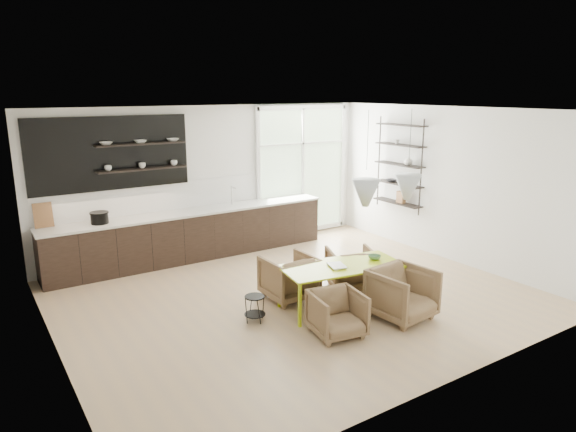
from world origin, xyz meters
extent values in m
cube|color=tan|center=(0.00, 0.00, -0.01)|extent=(7.00, 6.00, 0.01)
cube|color=white|center=(0.00, 3.00, 1.45)|extent=(7.00, 0.02, 2.90)
cube|color=white|center=(-3.50, 0.00, 1.45)|extent=(0.02, 6.00, 2.90)
cube|color=white|center=(3.50, 0.00, 1.45)|extent=(0.02, 6.00, 2.90)
cube|color=white|center=(0.00, 0.00, 2.90)|extent=(7.00, 6.00, 0.01)
cube|color=#B2D1A5|center=(2.15, 2.97, 1.45)|extent=(2.20, 0.02, 2.70)
cube|color=white|center=(2.15, 2.94, 1.45)|extent=(2.30, 0.08, 2.80)
cone|color=silver|center=(0.95, -0.50, 1.65)|extent=(0.44, 0.44, 0.42)
cone|color=silver|center=(1.85, -0.50, 1.65)|extent=(0.44, 0.44, 0.42)
cylinder|color=black|center=(0.95, -0.50, 2.46)|extent=(0.01, 0.01, 0.89)
cylinder|color=black|center=(1.85, -0.50, 2.46)|extent=(0.01, 0.01, 0.89)
cube|color=black|center=(-0.60, 2.67, 0.45)|extent=(5.50, 0.65, 0.90)
cube|color=silver|center=(-0.60, 2.67, 0.92)|extent=(5.54, 0.69, 0.04)
cube|color=white|center=(-0.60, 2.98, 1.20)|extent=(5.50, 0.02, 0.55)
cube|color=black|center=(-1.95, 2.96, 2.10)|extent=(2.80, 0.06, 1.30)
cube|color=black|center=(-1.45, 2.82, 2.25)|extent=(1.60, 0.28, 0.03)
cube|color=black|center=(-1.45, 2.82, 1.80)|extent=(1.60, 0.28, 0.03)
cube|color=#9B663C|center=(-3.15, 2.90, 1.15)|extent=(0.30, 0.10, 0.42)
cylinder|color=silver|center=(0.30, 2.77, 1.12)|extent=(0.02, 0.02, 0.40)
imported|color=white|center=(-2.05, 2.82, 2.29)|extent=(0.22, 0.22, 0.05)
imported|color=white|center=(-1.45, 2.82, 2.29)|extent=(0.22, 0.22, 0.05)
imported|color=white|center=(-0.85, 2.82, 2.29)|extent=(0.22, 0.22, 0.05)
imported|color=white|center=(-2.05, 2.82, 1.86)|extent=(0.12, 0.12, 0.10)
imported|color=white|center=(-1.45, 2.82, 1.86)|extent=(0.12, 0.12, 0.10)
imported|color=white|center=(-0.85, 2.82, 1.86)|extent=(0.12, 0.12, 0.10)
cylinder|color=black|center=(-2.31, 2.65, 1.03)|extent=(0.30, 0.30, 0.18)
cube|color=black|center=(3.36, 0.60, 1.70)|extent=(0.02, 0.02, 1.90)
cube|color=black|center=(3.36, 1.80, 1.70)|extent=(0.02, 0.02, 1.90)
cube|color=black|center=(3.36, 1.20, 0.90)|extent=(0.26, 1.20, 0.02)
cube|color=black|center=(3.36, 1.20, 1.30)|extent=(0.26, 1.20, 0.02)
cube|color=black|center=(3.36, 1.20, 1.70)|extent=(0.26, 1.20, 0.02)
cube|color=black|center=(3.36, 1.20, 2.10)|extent=(0.26, 1.20, 0.03)
cube|color=black|center=(3.36, 1.20, 2.50)|extent=(0.26, 1.20, 0.03)
imported|color=white|center=(3.36, 0.95, 1.81)|extent=(0.18, 0.18, 0.19)
imported|color=#333338|center=(3.36, 1.40, 1.34)|extent=(0.22, 0.22, 0.05)
imported|color=white|center=(3.36, 1.30, 2.16)|extent=(0.10, 0.10, 0.09)
cube|color=#9B663C|center=(3.36, 1.10, 1.03)|extent=(0.10, 0.18, 0.24)
cube|color=#B1CA0F|center=(0.34, -0.71, 0.65)|extent=(1.91, 1.10, 0.03)
cube|color=#B1CA0F|center=(-0.57, -0.93, 0.32)|extent=(0.05, 0.05, 0.63)
cube|color=#B1CA0F|center=(-0.45, -0.21, 0.32)|extent=(0.05, 0.05, 0.63)
cube|color=#B1CA0F|center=(1.14, -1.22, 0.32)|extent=(0.05, 0.05, 0.63)
cube|color=#B1CA0F|center=(1.26, -0.49, 0.32)|extent=(0.05, 0.05, 0.63)
imported|color=brown|center=(-0.14, -0.01, 0.35)|extent=(0.74, 0.76, 0.69)
imported|color=brown|center=(0.94, -0.21, 0.34)|extent=(0.95, 0.96, 0.67)
imported|color=brown|center=(-0.29, -1.40, 0.30)|extent=(0.75, 0.77, 0.61)
imported|color=brown|center=(0.81, -1.50, 0.37)|extent=(0.87, 0.89, 0.74)
cylinder|color=black|center=(-1.00, -0.44, 0.37)|extent=(0.28, 0.28, 0.02)
cylinder|color=black|center=(-1.00, -0.44, 0.11)|extent=(0.30, 0.30, 0.01)
cylinder|color=black|center=(-0.86, -0.45, 0.19)|extent=(0.01, 0.01, 0.37)
cylinder|color=black|center=(-0.99, -0.31, 0.19)|extent=(0.01, 0.01, 0.37)
cylinder|color=black|center=(-1.13, -0.43, 0.19)|extent=(0.01, 0.01, 0.37)
cylinder|color=black|center=(-1.01, -0.57, 0.19)|extent=(0.01, 0.01, 0.37)
imported|color=white|center=(0.13, -0.69, 0.67)|extent=(0.30, 0.35, 0.03)
imported|color=#4F7F51|center=(0.94, -0.76, 0.69)|extent=(0.20, 0.20, 0.06)
camera|label=1|loc=(-4.27, -6.31, 3.19)|focal=32.00mm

